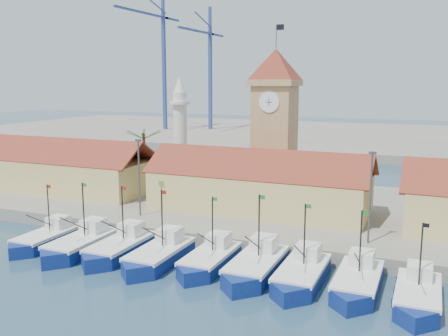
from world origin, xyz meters
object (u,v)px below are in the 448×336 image
at_px(boat_0, 45,240).
at_px(minaret, 180,132).
at_px(clock_tower, 275,121).
at_px(boat_5, 255,268).

height_order(boat_0, minaret, minaret).
relative_size(boat_0, clock_tower, 0.40).
height_order(boat_0, boat_5, boat_5).
bearing_deg(clock_tower, minaret, 172.39).
xyz_separation_m(boat_5, clock_tower, (-5.42, 22.83, 11.17)).
relative_size(boat_0, boat_5, 0.89).
relative_size(boat_5, clock_tower, 0.45).
bearing_deg(boat_0, minaret, 84.09).
bearing_deg(clock_tower, boat_5, -76.66).
xyz_separation_m(boat_0, clock_tower, (17.65, 23.63, 11.26)).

